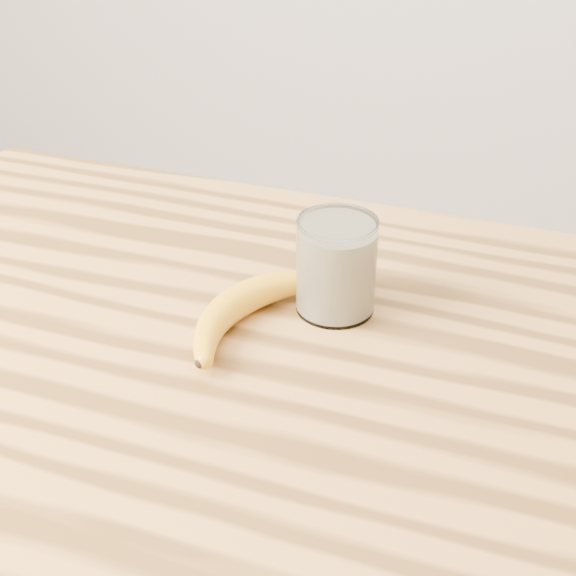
% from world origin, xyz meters
% --- Properties ---
extents(table, '(1.20, 0.80, 0.90)m').
position_xyz_m(table, '(0.00, 0.00, 0.77)').
color(table, '#B1783A').
rests_on(table, ground).
extents(smoothie_glass, '(0.09, 0.09, 0.11)m').
position_xyz_m(smoothie_glass, '(0.04, 0.13, 0.95)').
color(smoothie_glass, white).
rests_on(smoothie_glass, table).
extents(banana, '(0.22, 0.32, 0.04)m').
position_xyz_m(banana, '(-0.06, 0.08, 0.92)').
color(banana, orange).
rests_on(banana, table).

